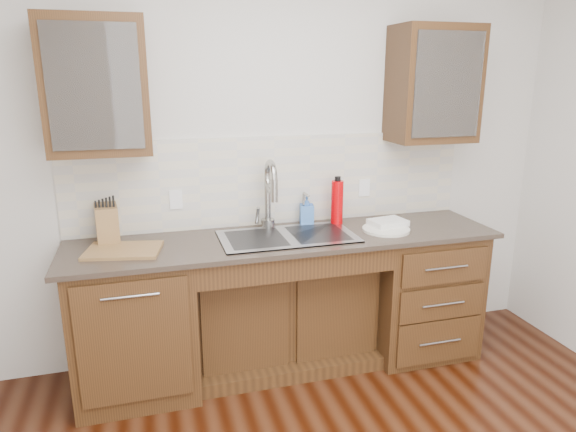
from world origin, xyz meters
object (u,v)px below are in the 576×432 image
object	(u,v)px
soap_bottle	(307,210)
plate	(386,229)
water_bottle	(337,203)
knife_block	(107,224)
cutting_board	(123,250)

from	to	relation	value
soap_bottle	plate	bearing A→B (deg)	-21.21
soap_bottle	water_bottle	distance (m)	0.21
soap_bottle	knife_block	world-z (taller)	knife_block
water_bottle	plate	size ratio (longest dim) A/B	0.97
soap_bottle	plate	size ratio (longest dim) A/B	0.65
knife_block	cutting_board	bearing A→B (deg)	-72.57
knife_block	cutting_board	world-z (taller)	knife_block
soap_bottle	knife_block	bearing A→B (deg)	-166.47
soap_bottle	plate	distance (m)	0.54
knife_block	cutting_board	distance (m)	0.25
soap_bottle	plate	xyz separation A→B (m)	(0.45, -0.29, -0.09)
knife_block	soap_bottle	bearing A→B (deg)	-3.76
water_bottle	soap_bottle	bearing A→B (deg)	163.15
water_bottle	plate	world-z (taller)	water_bottle
soap_bottle	water_bottle	bearing A→B (deg)	-5.37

